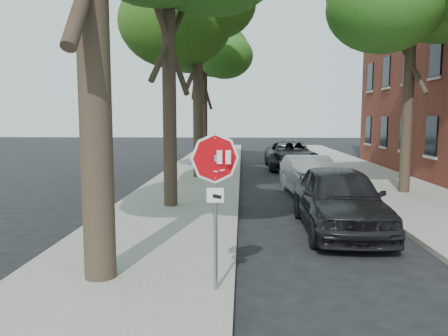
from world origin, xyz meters
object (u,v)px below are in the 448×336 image
Objects in this scene: car_a at (339,199)px; car_b at (310,176)px; tree_far at (204,50)px; tree_right at (411,3)px; tree_mid_b at (197,10)px; car_d at (290,155)px; stop_sign at (215,181)px.

car_a reaches higher than car_b.
tree_far is at bearing 109.14° from car_b.
tree_right is 2.05× the size of car_b.
car_b is at bearing -66.20° from tree_far.
car_d is at bearing 41.67° from tree_mid_b.
tree_mid_b reaches higher than tree_far.
car_d is at bearing -26.08° from tree_far.
car_b is (0.03, 5.29, -0.11)m from car_a.
stop_sign is 15.48m from tree_mid_b.
tree_far reaches higher than car_b.
tree_mid_b is at bearing -87.56° from tree_far.
stop_sign reaches higher than car_b.
stop_sign reaches higher than car_a.
tree_right is at bearing 56.62° from stop_sign.
tree_right is 1.59× the size of car_d.
tree_far is 2.05× the size of car_b.
car_d is at bearing 112.22° from tree_right.
tree_far reaches higher than stop_sign.
stop_sign is 5.45m from car_a.
tree_far is 14.02m from tree_right.
stop_sign is 13.23m from tree_right.
car_b is 0.78× the size of car_d.
stop_sign is 0.28× the size of tree_right.
stop_sign is 0.57× the size of car_b.
tree_mid_b is 2.05× the size of car_a.
stop_sign is at bearing -83.05° from tree_mid_b.
tree_mid_b is at bearing 116.17° from car_a.
tree_mid_b is 12.94m from car_a.
car_d is at bearing 80.11° from stop_sign.
tree_right is (8.40, -4.01, -0.78)m from tree_mid_b.
stop_sign is at bearing -111.87° from car_b.
tree_far is 1.59× the size of car_d.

